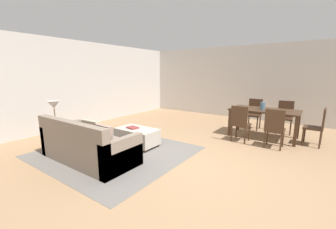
% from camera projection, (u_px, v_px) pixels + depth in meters
% --- Properties ---
extents(ground_plane, '(10.80, 10.80, 0.00)m').
position_uv_depth(ground_plane, '(189.00, 167.00, 3.91)').
color(ground_plane, '#9E7A56').
extents(wall_back, '(9.00, 0.12, 2.70)m').
position_uv_depth(wall_back, '(258.00, 83.00, 7.66)').
color(wall_back, beige).
rests_on(wall_back, ground_plane).
extents(wall_left, '(0.12, 11.00, 2.70)m').
position_uv_depth(wall_left, '(72.00, 85.00, 6.60)').
color(wall_left, beige).
rests_on(wall_left, ground_plane).
extents(area_rug, '(3.00, 2.80, 0.01)m').
position_uv_depth(area_rug, '(116.00, 152.00, 4.67)').
color(area_rug, slate).
rests_on(area_rug, ground_plane).
extents(couch, '(2.04, 0.90, 0.86)m').
position_uv_depth(couch, '(87.00, 146.00, 4.16)').
color(couch, gray).
rests_on(couch, ground_plane).
extents(ottoman_table, '(1.00, 0.57, 0.42)m').
position_uv_depth(ottoman_table, '(137.00, 136.00, 5.03)').
color(ottoman_table, '#B7AD9E').
rests_on(ottoman_table, ground_plane).
extents(side_table, '(0.40, 0.40, 0.56)m').
position_uv_depth(side_table, '(56.00, 128.00, 4.95)').
color(side_table, olive).
rests_on(side_table, ground_plane).
extents(table_lamp, '(0.26, 0.26, 0.53)m').
position_uv_depth(table_lamp, '(54.00, 106.00, 4.85)').
color(table_lamp, brown).
rests_on(table_lamp, side_table).
extents(dining_table, '(1.68, 0.89, 0.76)m').
position_uv_depth(dining_table, '(264.00, 113.00, 5.62)').
color(dining_table, '#422B1C').
rests_on(dining_table, ground_plane).
extents(dining_chair_near_left, '(0.42, 0.42, 0.92)m').
position_uv_depth(dining_chair_near_left, '(240.00, 122.00, 5.25)').
color(dining_chair_near_left, '#422B1C').
rests_on(dining_chair_near_left, ground_plane).
extents(dining_chair_near_right, '(0.40, 0.40, 0.92)m').
position_uv_depth(dining_chair_near_right, '(275.00, 127.00, 4.78)').
color(dining_chair_near_right, '#422B1C').
rests_on(dining_chair_near_right, ground_plane).
extents(dining_chair_far_left, '(0.41, 0.41, 0.92)m').
position_uv_depth(dining_chair_far_left, '(254.00, 112.00, 6.54)').
color(dining_chair_far_left, '#422B1C').
rests_on(dining_chair_far_left, ground_plane).
extents(dining_chair_far_right, '(0.43, 0.43, 0.92)m').
position_uv_depth(dining_chair_far_right, '(285.00, 115.00, 6.09)').
color(dining_chair_far_right, '#422B1C').
rests_on(dining_chair_far_right, ground_plane).
extents(dining_chair_head_east, '(0.42, 0.42, 0.92)m').
position_uv_depth(dining_chair_head_east, '(318.00, 125.00, 4.94)').
color(dining_chair_head_east, '#422B1C').
rests_on(dining_chair_head_east, ground_plane).
extents(vase_centerpiece, '(0.12, 0.12, 0.19)m').
position_uv_depth(vase_centerpiece, '(263.00, 106.00, 5.57)').
color(vase_centerpiece, slate).
rests_on(vase_centerpiece, dining_table).
extents(book_on_ottoman, '(0.29, 0.24, 0.03)m').
position_uv_depth(book_on_ottoman, '(133.00, 128.00, 5.02)').
color(book_on_ottoman, maroon).
rests_on(book_on_ottoman, ottoman_table).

